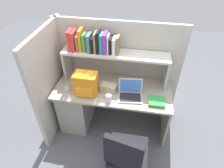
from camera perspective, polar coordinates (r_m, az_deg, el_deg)
The scene contains 13 objects.
ground_plane at distance 3.20m, azimuth 0.16°, elevation -11.37°, with size 8.00×8.00×0.00m, color #595B60.
desk at distance 2.98m, azimuth -7.26°, elevation -5.28°, with size 1.60×0.70×0.73m.
cubicle_partition_rear at distance 2.95m, azimuth 1.45°, elevation 4.02°, with size 1.84×0.05×1.55m, color #BCB5A8.
cubicle_partition_left at distance 2.86m, azimuth -17.04°, elevation 0.68°, with size 0.05×1.06×1.55m, color #BCB5A8.
overhead_hutch at distance 2.64m, azimuth 0.95°, elevation 7.30°, with size 1.44×0.28×0.45m.
reference_books_on_shelf at distance 2.58m, azimuth -5.58°, elevation 12.05°, with size 0.67×0.19×0.29m.
laptop at distance 2.55m, azimuth 5.38°, elevation -2.68°, with size 0.34×0.29×0.22m.
backpack at distance 2.56m, azimuth -7.68°, elevation 0.04°, with size 0.30×0.23×0.30m.
computer_mouse at distance 2.72m, azimuth -13.09°, elevation -1.41°, with size 0.06×0.10×0.03m, color silver.
paper_cup at distance 2.47m, azimuth -0.93°, elevation -4.10°, with size 0.08×0.08×0.10m, color white.
tissue_box at distance 2.62m, azimuth -1.03°, elevation -1.04°, with size 0.22×0.12×0.10m, color #BFB299.
desk_book_stack at distance 2.53m, azimuth 13.01°, elevation -4.97°, with size 0.21×0.19×0.04m.
office_chair at distance 2.39m, azimuth 4.23°, elevation -21.09°, with size 0.52×0.53×0.93m.
Camera 1 is at (0.35, -2.02, 2.46)m, focal length 31.15 mm.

